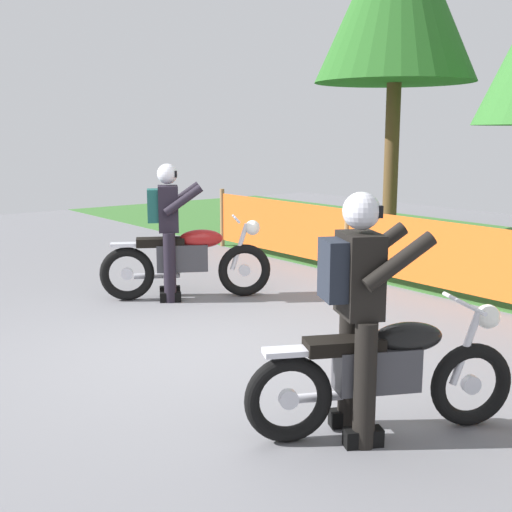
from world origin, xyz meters
The scene contains 6 objects.
ground centered at (0.00, 0.00, -0.01)m, with size 24.00×24.00×0.02m, color slate.
barrier_fence centered at (0.00, 3.51, 0.54)m, with size 9.58×0.08×1.05m.
motorcycle_lead centered at (-1.84, 0.95, 0.49)m, with size 1.17×1.92×1.01m.
motorcycle_trailing centered at (2.24, 0.00, 0.45)m, with size 1.00×1.79×0.92m.
rider_lead centered at (-1.95, 0.75, 0.95)m, with size 0.71×0.79×1.69m.
rider_trailing centered at (2.15, -0.19, 0.95)m, with size 0.70×0.78×1.69m.
Camera 1 is at (5.13, -3.35, 2.07)m, focal length 46.52 mm.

